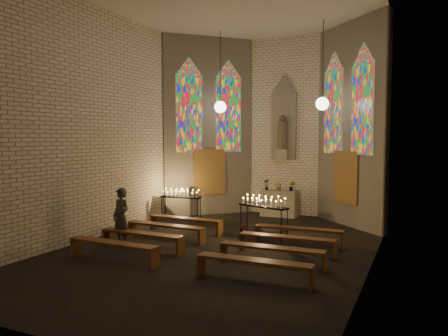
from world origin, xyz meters
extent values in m
plane|color=black|center=(0.00, 0.00, 0.00)|extent=(12.00, 12.00, 0.00)
cube|color=#F5E9CD|center=(0.00, 6.00, 3.50)|extent=(8.00, 0.02, 7.00)
cube|color=#F5E9CD|center=(0.00, -6.00, 3.50)|extent=(8.00, 0.02, 7.00)
cube|color=#F5E9CD|center=(-4.00, 0.00, 3.50)|extent=(0.02, 12.00, 7.00)
cube|color=#F5E9CD|center=(4.00, 0.00, 3.50)|extent=(0.02, 12.00, 7.00)
cube|color=#F5E9CD|center=(-2.75, 4.75, 3.50)|extent=(2.72, 2.72, 7.00)
cube|color=#F5E9CD|center=(2.75, 4.75, 3.50)|extent=(2.72, 2.72, 7.00)
cube|color=#4C3F8C|center=(-3.21, 4.06, 4.00)|extent=(0.78, 0.78, 3.00)
cube|color=#4C3F8C|center=(-2.06, 5.21, 4.00)|extent=(0.78, 0.78, 3.00)
cube|color=#4C3F8C|center=(2.06, 5.21, 4.00)|extent=(0.78, 0.78, 3.00)
cube|color=#4C3F8C|center=(3.21, 4.06, 4.00)|extent=(0.78, 0.78, 3.00)
cube|color=brown|center=(-2.63, 4.63, 1.70)|extent=(0.95, 0.95, 1.80)
cube|color=brown|center=(2.63, 4.63, 1.70)|extent=(0.95, 0.95, 1.80)
cube|color=gray|center=(0.00, 5.92, 3.50)|extent=(1.00, 0.12, 2.60)
cone|color=gray|center=(0.00, 5.92, 5.15)|extent=(1.00, 1.00, 0.80)
cube|color=#ABA78B|center=(0.00, 5.78, 2.40)|extent=(0.45, 0.30, 0.40)
cylinder|color=brown|center=(0.00, 5.78, 3.15)|extent=(0.36, 0.36, 1.10)
sphere|color=brown|center=(0.00, 5.78, 3.80)|extent=(0.26, 0.26, 0.26)
sphere|color=white|center=(-1.90, 4.10, 4.20)|extent=(0.44, 0.44, 0.44)
cylinder|color=black|center=(-1.90, 4.10, 5.60)|extent=(0.02, 0.02, 2.80)
sphere|color=white|center=(1.90, 4.10, 4.20)|extent=(0.44, 0.44, 0.44)
cylinder|color=black|center=(1.90, 4.10, 5.60)|extent=(0.02, 0.02, 2.80)
cube|color=#ABA78B|center=(0.00, 5.45, 0.50)|extent=(1.40, 0.60, 1.00)
imported|color=#4C723F|center=(-0.52, 5.40, 1.22)|extent=(0.26, 0.20, 0.45)
imported|color=#4C723F|center=(-0.02, 5.51, 1.17)|extent=(0.38, 0.36, 0.34)
imported|color=#4C723F|center=(0.46, 5.54, 1.18)|extent=(0.24, 0.21, 0.36)
imported|color=#4C723F|center=(0.09, 1.43, 0.22)|extent=(0.30, 0.30, 0.45)
cube|color=black|center=(-3.00, 3.04, 0.88)|extent=(1.56, 0.48, 0.05)
cylinder|color=black|center=(-3.71, 2.84, 0.43)|extent=(0.03, 0.03, 0.86)
cylinder|color=black|center=(-2.27, 2.95, 0.43)|extent=(0.03, 0.03, 0.86)
cylinder|color=black|center=(-3.73, 3.12, 0.43)|extent=(0.03, 0.03, 0.86)
cylinder|color=black|center=(-2.29, 3.24, 0.43)|extent=(0.03, 0.03, 0.86)
cube|color=black|center=(0.63, 1.83, 0.95)|extent=(1.70, 0.89, 0.05)
cylinder|color=black|center=(-0.16, 1.92, 0.47)|extent=(0.03, 0.03, 0.93)
cylinder|color=black|center=(1.32, 1.44, 0.47)|extent=(0.03, 0.03, 0.93)
cylinder|color=black|center=(-0.06, 2.22, 0.47)|extent=(0.03, 0.03, 0.93)
cylinder|color=black|center=(1.42, 1.74, 0.47)|extent=(0.03, 0.03, 0.93)
cube|color=#583419|center=(-1.86, 1.38, 0.46)|extent=(2.54, 0.44, 0.06)
cube|color=#583419|center=(-3.09, 1.42, 0.23)|extent=(0.07, 0.36, 0.46)
cube|color=#583419|center=(-0.62, 1.34, 0.23)|extent=(0.07, 0.36, 0.46)
cube|color=#583419|center=(1.86, 1.38, 0.46)|extent=(2.54, 0.44, 0.06)
cube|color=#583419|center=(0.62, 1.34, 0.23)|extent=(0.07, 0.36, 0.46)
cube|color=#583419|center=(3.09, 1.42, 0.23)|extent=(0.07, 0.36, 0.46)
cube|color=#583419|center=(-1.86, 0.18, 0.46)|extent=(2.54, 0.44, 0.06)
cube|color=#583419|center=(-3.09, 0.22, 0.23)|extent=(0.07, 0.36, 0.46)
cube|color=#583419|center=(-0.62, 0.14, 0.23)|extent=(0.07, 0.36, 0.46)
cube|color=#583419|center=(1.86, 0.18, 0.46)|extent=(2.54, 0.44, 0.06)
cube|color=#583419|center=(0.62, 0.14, 0.23)|extent=(0.07, 0.36, 0.46)
cube|color=#583419|center=(3.09, 0.22, 0.23)|extent=(0.07, 0.36, 0.46)
cube|color=#583419|center=(-1.86, -1.02, 0.46)|extent=(2.54, 0.44, 0.06)
cube|color=#583419|center=(-3.09, -0.98, 0.23)|extent=(0.07, 0.36, 0.46)
cube|color=#583419|center=(-0.62, -1.06, 0.23)|extent=(0.07, 0.36, 0.46)
cube|color=#583419|center=(1.86, -1.02, 0.46)|extent=(2.54, 0.44, 0.06)
cube|color=#583419|center=(0.62, -1.06, 0.23)|extent=(0.07, 0.36, 0.46)
cube|color=#583419|center=(3.09, -0.98, 0.23)|extent=(0.07, 0.36, 0.46)
cube|color=#583419|center=(-1.86, -2.22, 0.46)|extent=(2.54, 0.44, 0.06)
cube|color=#583419|center=(-3.09, -2.18, 0.23)|extent=(0.07, 0.36, 0.46)
cube|color=#583419|center=(-0.62, -2.26, 0.23)|extent=(0.07, 0.36, 0.46)
cube|color=#583419|center=(1.86, -2.22, 0.46)|extent=(2.54, 0.44, 0.06)
cube|color=#583419|center=(0.62, -2.26, 0.23)|extent=(0.07, 0.36, 0.46)
cube|color=#583419|center=(3.09, -2.18, 0.23)|extent=(0.07, 0.36, 0.46)
imported|color=#44444D|center=(-2.67, -0.86, 0.82)|extent=(0.68, 0.53, 1.65)
camera|label=1|loc=(5.08, -10.73, 3.06)|focal=35.00mm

